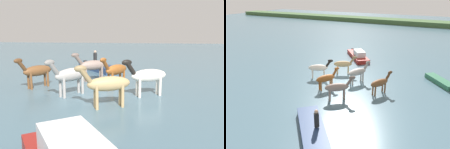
% 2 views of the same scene
% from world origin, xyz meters
% --- Properties ---
extents(ground_plane, '(140.43, 140.43, 0.00)m').
position_xyz_m(ground_plane, '(0.00, 0.00, 0.00)').
color(ground_plane, '#476675').
extents(horse_dark_mare, '(1.55, 2.32, 1.91)m').
position_xyz_m(horse_dark_mare, '(-0.91, -1.52, 1.05)').
color(horse_dark_mare, brown).
rests_on(horse_dark_mare, ground_plane).
extents(horse_pinto_flank, '(2.28, 1.93, 2.02)m').
position_xyz_m(horse_pinto_flank, '(1.01, -2.89, 1.11)').
color(horse_pinto_flank, gray).
rests_on(horse_pinto_flank, ground_plane).
extents(horse_lead, '(1.71, 2.46, 2.05)m').
position_xyz_m(horse_lead, '(1.09, 1.11, 1.13)').
color(horse_lead, '#9E9993').
rests_on(horse_lead, ground_plane).
extents(horse_dun_straggler, '(2.42, 1.62, 2.00)m').
position_xyz_m(horse_dun_straggler, '(-2.95, 0.41, 1.10)').
color(horse_dun_straggler, silver).
rests_on(horse_dun_straggler, ground_plane).
extents(horse_chestnut_trailing, '(1.53, 2.33, 1.91)m').
position_xyz_m(horse_chestnut_trailing, '(3.75, -0.22, 1.05)').
color(horse_chestnut_trailing, brown).
rests_on(horse_chestnut_trailing, ground_plane).
extents(horse_rear_stallion, '(2.42, 1.56, 1.98)m').
position_xyz_m(horse_rear_stallion, '(-1.26, 2.74, 1.09)').
color(horse_rear_stallion, tan).
rests_on(horse_rear_stallion, ground_plane).
extents(boat_skiff_near, '(4.74, 4.96, 0.76)m').
position_xyz_m(boat_skiff_near, '(1.81, -7.79, 0.18)').
color(boat_skiff_near, navy).
rests_on(boat_skiff_near, ground_plane).
extents(person_boatman_standing, '(0.32, 0.32, 1.19)m').
position_xyz_m(person_boatman_standing, '(2.04, -7.64, 1.16)').
color(person_boatman_standing, black).
rests_on(person_boatman_standing, boat_skiff_near).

